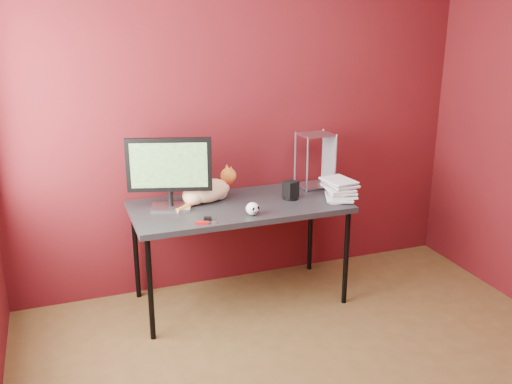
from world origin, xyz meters
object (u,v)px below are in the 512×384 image
object	(u,v)px
monitor	(169,170)
speaker	(291,191)
skull_mug	(253,209)
book_stack	(331,95)
desk	(240,211)
cat	(208,190)

from	to	relation	value
monitor	speaker	distance (m)	0.88
skull_mug	book_stack	xyz separation A→B (m)	(0.62, 0.14, 0.70)
desk	cat	distance (m)	0.27
book_stack	cat	bearing A→B (deg)	165.27
desk	speaker	bearing A→B (deg)	-3.03
skull_mug	cat	bearing A→B (deg)	103.79
speaker	monitor	bearing A→B (deg)	153.22
speaker	book_stack	bearing A→B (deg)	-38.73
book_stack	desk	bearing A→B (deg)	170.99
cat	desk	bearing A→B (deg)	-44.42
desk	speaker	distance (m)	0.40
speaker	book_stack	world-z (taller)	book_stack
speaker	book_stack	size ratio (longest dim) A/B	0.09
cat	speaker	distance (m)	0.59
desk	monitor	distance (m)	0.58
cat	skull_mug	world-z (taller)	cat
skull_mug	book_stack	world-z (taller)	book_stack
cat	skull_mug	distance (m)	0.42
skull_mug	speaker	bearing A→B (deg)	14.59
cat	skull_mug	bearing A→B (deg)	-73.40
cat	speaker	bearing A→B (deg)	-27.00
skull_mug	speaker	distance (m)	0.43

